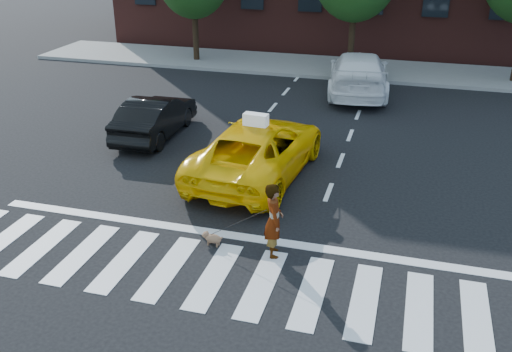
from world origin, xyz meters
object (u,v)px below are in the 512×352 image
(white_suv, at_px, (358,73))
(woman, at_px, (274,220))
(taxi, at_px, (258,149))
(dog, at_px, (212,238))
(black_sedan, at_px, (155,117))

(white_suv, xyz_separation_m, woman, (-0.28, -12.71, 0.01))
(taxi, relative_size, white_suv, 0.97)
(woman, relative_size, dog, 3.23)
(taxi, relative_size, black_sedan, 1.36)
(black_sedan, height_order, woman, woman)
(white_suv, bearing_deg, taxi, 72.29)
(black_sedan, bearing_deg, woman, 131.29)
(white_suv, relative_size, dog, 11.00)
(white_suv, height_order, woman, woman)
(white_suv, bearing_deg, woman, 82.03)
(taxi, height_order, woman, woman)
(taxi, distance_m, white_suv, 9.00)
(black_sedan, bearing_deg, dog, 123.10)
(white_suv, relative_size, woman, 3.41)
(taxi, distance_m, dog, 3.92)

